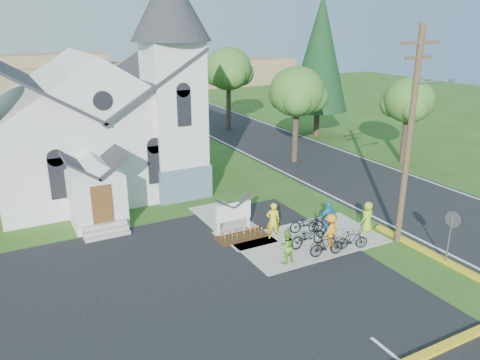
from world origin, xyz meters
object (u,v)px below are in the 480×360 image
bike_4 (319,221)px  bike_2 (307,224)px  stop_sign (452,227)px  bike_1 (327,246)px  cyclist_2 (328,218)px  cyclist_4 (368,217)px  utility_pole (411,131)px  church_sign (233,212)px  bike_3 (352,240)px  cyclist_1 (286,247)px  bike_0 (308,236)px  cyclist_3 (330,231)px  cyclist_0 (273,221)px

bike_4 → bike_2: bearing=81.1°
stop_sign → bike_1: (-4.20, 3.00, -1.23)m
stop_sign → cyclist_2: stop_sign is taller
cyclist_4 → utility_pole: bearing=106.8°
church_sign → bike_3: (3.91, -4.40, -0.53)m
cyclist_1 → bike_1: cyclist_1 is taller
bike_0 → bike_4: bike_0 is taller
cyclist_2 → bike_4: size_ratio=1.15×
bike_0 → cyclist_3: 1.06m
cyclist_1 → utility_pole: bearing=169.7°
church_sign → bike_2: (3.11, -1.96, -0.51)m
bike_0 → bike_4: (1.64, 1.37, -0.11)m
cyclist_1 → cyclist_3: bearing=-178.5°
utility_pole → bike_0: (-4.32, 1.45, -4.84)m
stop_sign → cyclist_0: bearing=133.5°
cyclist_2 → cyclist_4: 2.08m
bike_1 → cyclist_3: size_ratio=1.01×
cyclist_0 → cyclist_4: 4.82m
church_sign → cyclist_4: (5.82, -3.30, -0.19)m
church_sign → cyclist_3: size_ratio=1.33×
bike_2 → cyclist_4: cyclist_4 is taller
bike_0 → cyclist_2: bearing=-72.7°
cyclist_3 → bike_4: bearing=-126.1°
bike_4 → utility_pole: bearing=-151.6°
cyclist_3 → cyclist_2: bearing=-137.0°
church_sign → bike_1: (2.44, -4.40, -0.48)m
cyclist_3 → bike_1: bearing=28.9°
utility_pole → bike_4: 6.29m
bike_1 → cyclist_2: (1.39, 1.72, 0.38)m
bike_0 → cyclist_3: size_ratio=1.18×
stop_sign → utility_pole: bearing=91.5°
bike_1 → cyclist_3: 0.94m
bike_2 → cyclist_0: bearing=100.3°
bike_1 → cyclist_4: bearing=-63.2°
bike_0 → cyclist_4: (3.57, -0.05, 0.28)m
church_sign → bike_4: church_sign is taller
bike_3 → bike_4: bearing=19.2°
cyclist_1 → cyclist_4: (5.35, 0.78, 0.03)m
bike_0 → cyclist_3: cyclist_3 is taller
cyclist_4 → cyclist_1: bearing=-2.9°
church_sign → cyclist_1: 4.11m
church_sign → bike_3: 5.91m
cyclist_1 → cyclist_2: (3.36, 1.40, 0.13)m
church_sign → bike_2: 3.71m
cyclist_0 → cyclist_1: bearing=96.1°
utility_pole → bike_0: utility_pole is taller
bike_2 → bike_4: 0.79m
utility_pole → bike_2: 6.58m
cyclist_0 → cyclist_3: (1.83, -2.07, -0.09)m
bike_0 → cyclist_4: cyclist_4 is taller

